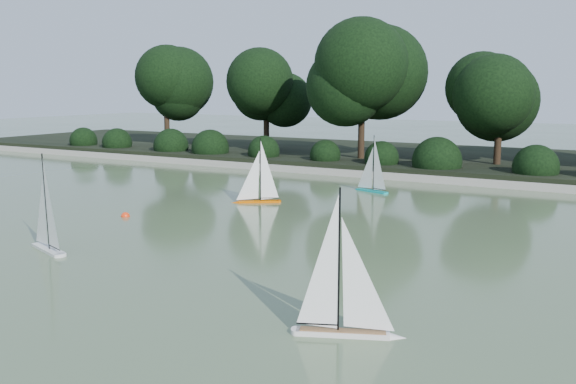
% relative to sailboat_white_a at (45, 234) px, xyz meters
% --- Properties ---
extents(ground, '(80.00, 80.00, 0.00)m').
position_rel_sailboat_white_a_xyz_m(ground, '(3.14, 0.91, -0.25)').
color(ground, '#3F5030').
rests_on(ground, ground).
extents(pond_coping, '(40.00, 0.35, 0.18)m').
position_rel_sailboat_white_a_xyz_m(pond_coping, '(3.14, 9.91, -0.16)').
color(pond_coping, gray).
rests_on(pond_coping, ground).
extents(far_bank, '(40.00, 8.00, 0.30)m').
position_rel_sailboat_white_a_xyz_m(far_bank, '(3.14, 13.91, -0.10)').
color(far_bank, black).
rests_on(far_bank, ground).
extents(tree_line, '(26.31, 3.93, 4.39)m').
position_rel_sailboat_white_a_xyz_m(tree_line, '(4.37, 12.34, 2.39)').
color(tree_line, black).
rests_on(tree_line, ground).
extents(shrub_hedge, '(29.10, 1.10, 1.10)m').
position_rel_sailboat_white_a_xyz_m(shrub_hedge, '(3.14, 10.81, 0.20)').
color(shrub_hedge, black).
rests_on(shrub_hedge, ground).
extents(sailboat_white_a, '(1.15, 0.55, 1.60)m').
position_rel_sailboat_white_a_xyz_m(sailboat_white_a, '(0.00, 0.00, 0.00)').
color(sailboat_white_a, silver).
rests_on(sailboat_white_a, ground).
extents(sailboat_white_b, '(1.14, 0.60, 1.60)m').
position_rel_sailboat_white_a_xyz_m(sailboat_white_b, '(5.51, -0.82, -0.00)').
color(sailboat_white_b, silver).
rests_on(sailboat_white_b, ground).
extents(sailboat_orange, '(0.97, 0.74, 1.49)m').
position_rel_sailboat_white_a_xyz_m(sailboat_orange, '(0.57, 5.05, -0.02)').
color(sailboat_orange, '#D25600').
rests_on(sailboat_orange, ground).
extents(sailboat_teal, '(1.04, 0.49, 1.45)m').
position_rel_sailboat_white_a_xyz_m(sailboat_teal, '(2.15, 7.69, -0.02)').
color(sailboat_teal, '#0C9A9B').
rests_on(sailboat_teal, ground).
extents(race_buoy, '(0.17, 0.17, 0.17)m').
position_rel_sailboat_white_a_xyz_m(race_buoy, '(-0.78, 2.52, -0.25)').
color(race_buoy, '#FC340D').
rests_on(race_buoy, ground).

